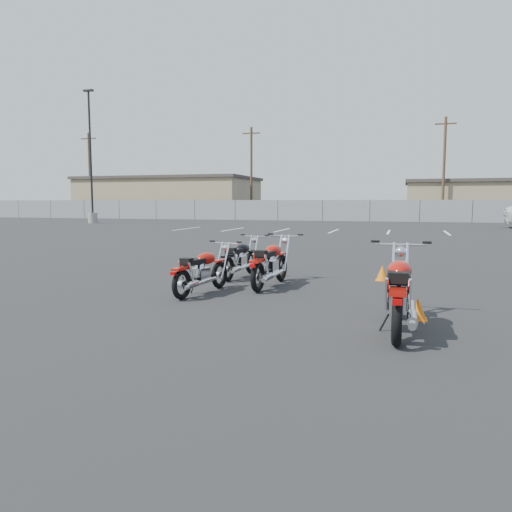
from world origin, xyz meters
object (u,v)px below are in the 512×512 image
(motorcycle_third_red, at_px, (271,264))
(motorcycle_second_black, at_px, (240,259))
(motorcycle_rear_red, at_px, (399,293))
(motorcycle_front_red, at_px, (202,271))

(motorcycle_third_red, bearing_deg, motorcycle_second_black, 134.16)
(motorcycle_rear_red, bearing_deg, motorcycle_third_red, 131.45)
(motorcycle_third_red, xyz_separation_m, motorcycle_rear_red, (2.43, -2.76, 0.05))
(motorcycle_third_red, bearing_deg, motorcycle_front_red, -132.45)
(motorcycle_front_red, distance_m, motorcycle_rear_red, 3.81)
(motorcycle_second_black, height_order, motorcycle_rear_red, motorcycle_rear_red)
(motorcycle_third_red, bearing_deg, motorcycle_rear_red, -48.55)
(motorcycle_second_black, height_order, motorcycle_third_red, motorcycle_third_red)
(motorcycle_front_red, height_order, motorcycle_third_red, motorcycle_third_red)
(motorcycle_front_red, relative_size, motorcycle_third_red, 0.91)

